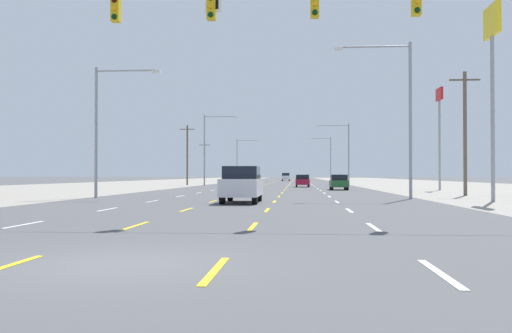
{
  "coord_description": "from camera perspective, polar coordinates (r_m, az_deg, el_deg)",
  "views": [
    {
      "loc": [
        3.06,
        -9.26,
        1.52
      ],
      "look_at": [
        -0.86,
        42.85,
        2.3
      ],
      "focal_mm": 38.93,
      "sensor_mm": 36.0,
      "label": 1
    }
  ],
  "objects": [
    {
      "name": "pole_sign_right_row_0",
      "position": [
        35.11,
        23.1,
        10.82
      ],
      "size": [
        0.24,
        2.31,
        11.26
      ],
      "color": "gray",
      "rests_on": "ground"
    },
    {
      "name": "lane_markings",
      "position": [
        113.81,
        2.77,
        -1.62
      ],
      "size": [
        10.64,
        227.6,
        0.01
      ],
      "color": "white",
      "rests_on": "ground"
    },
    {
      "name": "signal_span_wire",
      "position": [
        20.11,
        -3.37,
        10.6
      ],
      "size": [
        26.06,
        0.53,
        9.6
      ],
      "color": "brown",
      "rests_on": "ground"
    },
    {
      "name": "streetlight_left_row_0",
      "position": [
        37.85,
        -15.39,
        4.56
      ],
      "size": [
        4.37,
        0.26,
        8.6
      ],
      "color": "gray",
      "rests_on": "ground"
    },
    {
      "name": "streetlight_left_row_1",
      "position": [
        78.94,
        -4.96,
        2.3
      ],
      "size": [
        4.85,
        0.26,
        10.01
      ],
      "color": "gray",
      "rests_on": "ground"
    },
    {
      "name": "sedan_inner_right_midfar",
      "position": [
        117.36,
        4.52,
        -1.23
      ],
      "size": [
        1.8,
        4.5,
        1.46
      ],
      "color": "#B28C33",
      "rests_on": "ground"
    },
    {
      "name": "suv_center_turn_nearest",
      "position": [
        30.2,
        -1.47,
        -1.8
      ],
      "size": [
        1.98,
        4.9,
        1.98
      ],
      "color": "silver",
      "rests_on": "ground"
    },
    {
      "name": "hatchback_inner_right_mid",
      "position": [
        69.02,
        4.8,
        -1.47
      ],
      "size": [
        1.72,
        3.9,
        1.54
      ],
      "color": "maroon",
      "rests_on": "ground"
    },
    {
      "name": "hatchback_far_right_near",
      "position": [
        56.41,
        8.51,
        -1.6
      ],
      "size": [
        1.72,
        3.9,
        1.54
      ],
      "color": "#235B2D",
      "rests_on": "ground"
    },
    {
      "name": "streetlight_right_row_0",
      "position": [
        36.33,
        14.76,
        5.94
      ],
      "size": [
        4.85,
        0.26,
        9.9
      ],
      "color": "gray",
      "rests_on": "ground"
    },
    {
      "name": "ground_plane",
      "position": [
        75.34,
        1.98,
        -2.01
      ],
      "size": [
        572.0,
        572.0,
        0.0
      ],
      "primitive_type": "plane",
      "color": "#4C4C4F"
    },
    {
      "name": "streetlight_right_row_2",
      "position": [
        120.37,
        7.44,
        1.1
      ],
      "size": [
        4.61,
        0.26,
        9.59
      ],
      "color": "gray",
      "rests_on": "ground"
    },
    {
      "name": "utility_pole_left_row_2",
      "position": [
        112.0,
        -5.31,
        0.54
      ],
      "size": [
        2.2,
        0.26,
        8.11
      ],
      "color": "brown",
      "rests_on": "ground"
    },
    {
      "name": "utility_pole_right_row_0",
      "position": [
        43.41,
        20.68,
        3.44
      ],
      "size": [
        2.2,
        0.26,
        9.08
      ],
      "color": "brown",
      "rests_on": "ground"
    },
    {
      "name": "streetlight_left_row_2",
      "position": [
        120.85,
        -1.71,
        1.02
      ],
      "size": [
        4.81,
        0.26,
        9.27
      ],
      "color": "gray",
      "rests_on": "ground"
    },
    {
      "name": "utility_pole_left_row_1",
      "position": [
        82.49,
        -7.08,
        1.3
      ],
      "size": [
        2.2,
        0.26,
        8.85
      ],
      "color": "brown",
      "rests_on": "ground"
    },
    {
      "name": "streetlight_right_row_1",
      "position": [
        78.16,
        9.11,
        1.8
      ],
      "size": [
        4.6,
        0.26,
        8.67
      ],
      "color": "gray",
      "rests_on": "ground"
    },
    {
      "name": "suv_center_turn_farther",
      "position": [
        137.68,
        3.09,
        -1.06
      ],
      "size": [
        1.98,
        4.9,
        1.98
      ],
      "color": "white",
      "rests_on": "ground"
    },
    {
      "name": "sedan_far_left_far",
      "position": [
        137.12,
        0.14,
        -1.18
      ],
      "size": [
        1.8,
        4.5,
        1.46
      ],
      "color": "#B28C33",
      "rests_on": "ground"
    },
    {
      "name": "lot_apron_left",
      "position": [
        80.25,
        -15.98,
        -1.91
      ],
      "size": [
        28.0,
        440.0,
        0.01
      ],
      "primitive_type": "cube",
      "color": "gray",
      "rests_on": "ground"
    },
    {
      "name": "pole_sign_right_row_1",
      "position": [
        57.62,
        18.33,
        4.99
      ],
      "size": [
        0.24,
        2.02,
        10.06
      ],
      "color": "gray",
      "rests_on": "ground"
    },
    {
      "name": "lot_apron_right",
      "position": [
        78.34,
        20.39,
        -1.91
      ],
      "size": [
        28.0,
        440.0,
        0.01
      ],
      "primitive_type": "cube",
      "color": "gray",
      "rests_on": "ground"
    }
  ]
}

